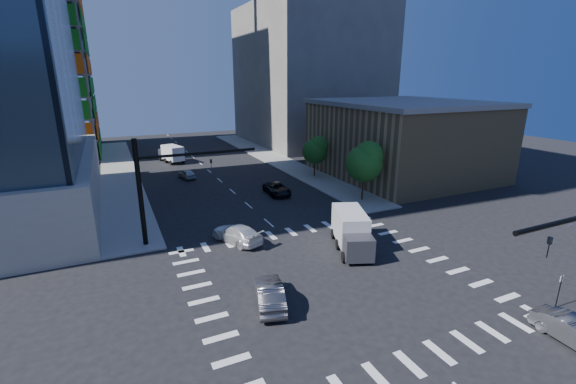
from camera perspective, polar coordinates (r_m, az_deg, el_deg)
ground at (r=28.30m, az=6.61°, el=-12.56°), size 160.00×160.00×0.00m
road_markings at (r=28.30m, az=6.61°, el=-12.55°), size 20.00×20.00×0.01m
sidewalk_ne at (r=67.50m, az=-2.06°, el=4.95°), size 5.00×60.00×0.15m
sidewalk_nw at (r=62.40m, az=-23.71°, el=2.56°), size 5.00×60.00×0.15m
commercial_building at (r=58.08m, az=16.68°, el=7.60°), size 20.50×22.50×10.60m
bg_building_ne at (r=85.89m, az=3.05°, el=16.80°), size 24.00×30.00×28.00m
signal_mast_nw at (r=33.57m, az=-18.67°, el=1.51°), size 10.20×0.40×9.00m
tree_south at (r=44.30m, az=11.42°, el=4.51°), size 4.16×4.16×6.82m
tree_north at (r=54.49m, az=4.17°, el=6.28°), size 3.54×3.52×5.78m
no_parking_sign at (r=29.47m, az=35.29°, el=-11.49°), size 0.30×0.06×2.20m
car_nb_right at (r=26.68m, az=36.70°, el=-16.30°), size 1.60×4.30×1.41m
car_nb_far at (r=46.92m, az=-1.66°, el=0.49°), size 2.60×5.16×1.40m
car_sb_near at (r=33.81m, az=-7.60°, el=-6.11°), size 3.95×5.67×1.52m
car_sb_mid at (r=56.20m, az=-14.75°, el=2.61°), size 2.25×4.03×1.29m
car_sb_cross at (r=24.94m, az=-2.77°, el=-14.76°), size 2.83×4.95×1.54m
box_truck_near at (r=32.19m, az=9.49°, el=-6.26°), size 4.44×6.33×3.06m
box_truck_far at (r=67.93m, az=-16.99°, el=5.33°), size 3.68×5.86×2.85m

